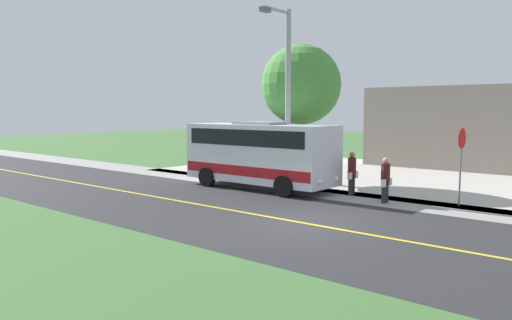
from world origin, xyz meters
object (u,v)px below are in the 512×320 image
stop_sign (461,153)px  tree_curbside (301,85)px  shuttle_bus_front (260,152)px  pedestrian_with_bags (385,179)px  pedestrian_waiting (352,172)px  street_light_pole (286,92)px

stop_sign → tree_curbside: 8.64m
shuttle_bus_front → stop_sign: 8.41m
tree_curbside → shuttle_bus_front: bearing=-2.9°
pedestrian_with_bags → pedestrian_waiting: 2.03m
pedestrian_waiting → street_light_pole: street_light_pole is taller
shuttle_bus_front → pedestrian_waiting: 4.23m
shuttle_bus_front → tree_curbside: 4.26m
pedestrian_with_bags → street_light_pole: (-0.04, -4.74, 3.39)m
pedestrian_with_bags → tree_curbside: tree_curbside is taller
pedestrian_waiting → pedestrian_with_bags: bearing=67.2°
pedestrian_waiting → street_light_pole: 4.47m
shuttle_bus_front → stop_sign: size_ratio=2.52×
shuttle_bus_front → street_light_pole: (-0.42, 1.14, 2.67)m
pedestrian_waiting → tree_curbside: tree_curbside is taller
pedestrian_waiting → stop_sign: (-0.47, 4.23, 0.99)m
pedestrian_with_bags → tree_curbside: size_ratio=0.26×
stop_sign → tree_curbside: bearing=-99.1°
pedestrian_waiting → stop_sign: bearing=96.4°
shuttle_bus_front → street_light_pole: bearing=110.3°
pedestrian_waiting → tree_curbside: bearing=-114.7°
street_light_pole → tree_curbside: 2.74m
shuttle_bus_front → pedestrian_waiting: shuttle_bus_front is taller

